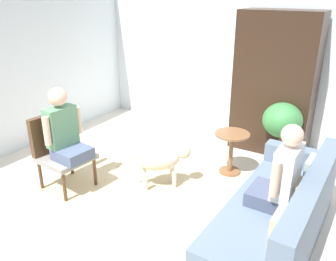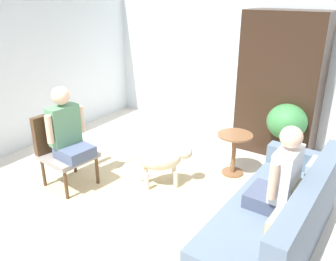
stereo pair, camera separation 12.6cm
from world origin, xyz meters
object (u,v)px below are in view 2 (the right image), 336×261
(armchair, at_px, (62,144))
(armoire_cabinet, at_px, (280,85))
(person_on_armchair, at_px, (67,129))
(round_end_table, at_px, (234,149))
(couch, at_px, (279,218))
(person_on_couch, at_px, (280,177))
(potted_plant, at_px, (286,126))
(dog, at_px, (164,160))

(armchair, xyz_separation_m, armoire_cabinet, (1.95, 2.53, 0.52))
(person_on_armchair, height_order, round_end_table, person_on_armchair)
(couch, relative_size, armoire_cabinet, 0.98)
(armchair, bearing_deg, person_on_couch, 6.85)
(potted_plant, height_order, armoire_cabinet, armoire_cabinet)
(round_end_table, bearing_deg, person_on_armchair, -137.40)
(round_end_table, distance_m, potted_plant, 0.86)
(armchair, bearing_deg, armoire_cabinet, 52.36)
(person_on_armchair, relative_size, armoire_cabinet, 0.41)
(person_on_couch, relative_size, person_on_armchair, 0.97)
(round_end_table, distance_m, dog, 1.00)
(couch, distance_m, person_on_armchair, 2.63)
(couch, distance_m, potted_plant, 1.86)
(person_on_armchair, height_order, dog, person_on_armchair)
(armchair, height_order, round_end_table, armchair)
(person_on_armchair, xyz_separation_m, potted_plant, (2.06, 2.14, -0.20))
(couch, xyz_separation_m, person_on_armchair, (-2.56, -0.37, 0.49))
(person_on_couch, height_order, dog, person_on_couch)
(armchair, xyz_separation_m, person_on_armchair, (0.16, -0.01, 0.26))
(person_on_armchair, xyz_separation_m, dog, (0.98, 0.67, -0.42))
(armchair, bearing_deg, round_end_table, 39.64)
(armchair, relative_size, round_end_table, 1.59)
(person_on_armchair, height_order, potted_plant, person_on_armchair)
(person_on_couch, xyz_separation_m, person_on_armchair, (-2.53, -0.34, 0.02))
(round_end_table, xyz_separation_m, dog, (-0.61, -0.80, 0.00))
(couch, bearing_deg, armoire_cabinet, 109.37)
(couch, distance_m, armoire_cabinet, 2.43)
(armchair, xyz_separation_m, person_on_couch, (2.69, 0.32, 0.24))
(person_on_couch, height_order, armoire_cabinet, armoire_cabinet)
(armoire_cabinet, bearing_deg, potted_plant, -56.16)
(person_on_couch, height_order, person_on_armchair, person_on_armchair)
(person_on_armchair, relative_size, potted_plant, 0.96)
(couch, height_order, potted_plant, potted_plant)
(armchair, distance_m, round_end_table, 2.28)
(person_on_couch, distance_m, armoire_cabinet, 2.35)
(couch, distance_m, round_end_table, 1.46)
(couch, bearing_deg, person_on_armchair, -171.76)
(dog, relative_size, potted_plant, 0.73)
(dog, xyz_separation_m, potted_plant, (1.08, 1.48, 0.22))
(round_end_table, height_order, potted_plant, potted_plant)
(person_on_couch, bearing_deg, couch, 47.37)
(armoire_cabinet, bearing_deg, person_on_armchair, -125.18)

